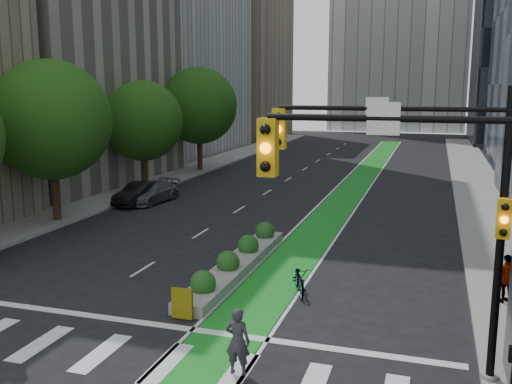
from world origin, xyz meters
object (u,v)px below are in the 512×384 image
Objects in this scene: pedestrian_far at (507,279)px; parked_car_left_far at (152,192)px; parked_car_left_mid at (140,194)px; bicycle at (300,279)px; cyclist at (238,341)px; median_planter at (237,261)px.

parked_car_left_far is at bearing -62.09° from pedestrian_far.
parked_car_left_mid is 0.88m from parked_car_left_far.
parked_car_left_mid is at bearing -59.91° from pedestrian_far.
cyclist is at bearing -112.42° from bicycle.
pedestrian_far reaches higher than median_planter.
parked_car_left_far is 23.19m from pedestrian_far.
pedestrian_far is at bearing -24.57° from parked_car_left_mid.
cyclist is at bearing -50.45° from parked_car_left_far.
pedestrian_far is (19.68, -12.26, 0.33)m from parked_car_left_far.
bicycle is 1.11× the size of cyclist.
bicycle is 7.00m from pedestrian_far.
cyclist reaches higher than parked_car_left_far.
pedestrian_far is (9.94, -0.93, 0.61)m from median_planter.
median_planter is at bearing -40.85° from parked_car_left_mid.
median_planter is at bearing -69.88° from cyclist.
cyclist is 0.44× the size of parked_car_left_mid.
bicycle is at bearing -23.39° from pedestrian_far.
cyclist is 22.71m from parked_car_left_mid.
median_planter is at bearing -35.49° from pedestrian_far.
parked_car_left_mid is 0.92× the size of parked_car_left_far.
bicycle is (3.00, -1.75, 0.16)m from median_planter.
pedestrian_far is (6.94, 0.82, 0.46)m from bicycle.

